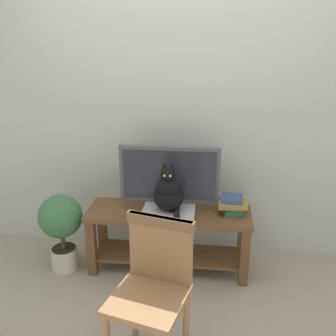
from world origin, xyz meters
name	(u,v)px	position (x,y,z in m)	size (l,w,h in m)	color
ground_plane	(168,304)	(0.00, 0.00, 0.00)	(12.00, 12.00, 0.00)	gray
back_wall	(180,95)	(0.00, 0.90, 1.40)	(7.00, 0.12, 2.80)	#B7BCB2
tv_stand	(169,229)	(-0.05, 0.46, 0.37)	(1.32, 0.41, 0.54)	brown
tv	(169,178)	(-0.05, 0.51, 0.81)	(0.80, 0.20, 0.53)	#4C4C51
media_box	(169,213)	(-0.04, 0.37, 0.57)	(0.41, 0.26, 0.06)	#BCBCC1
cat	(169,193)	(-0.04, 0.36, 0.74)	(0.23, 0.30, 0.40)	black
wooden_chair	(153,283)	(-0.03, -0.48, 0.54)	(0.50, 0.50, 0.91)	olive
book_stack	(232,205)	(0.46, 0.49, 0.61)	(0.23, 0.20, 0.14)	#38664C
potted_plant	(61,224)	(-0.92, 0.36, 0.42)	(0.36, 0.36, 0.67)	beige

